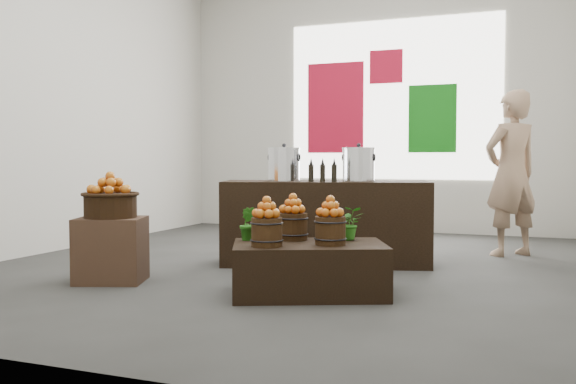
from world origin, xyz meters
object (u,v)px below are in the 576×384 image
at_px(stock_pot_left, 284,165).
at_px(stock_pot_center, 359,165).
at_px(wicker_basket, 110,206).
at_px(display_table, 309,269).
at_px(shopper, 511,173).
at_px(counter, 326,223).
at_px(crate, 111,250).

height_order(stock_pot_left, stock_pot_center, same).
distance_m(wicker_basket, stock_pot_left, 1.88).
bearing_deg(display_table, shopper, 39.21).
bearing_deg(counter, crate, -149.78).
distance_m(wicker_basket, counter, 2.22).
bearing_deg(crate, counter, 47.65).
bearing_deg(shopper, stock_pot_center, -1.80).
distance_m(crate, counter, 2.22).
bearing_deg(stock_pot_left, display_table, -60.52).
xyz_separation_m(wicker_basket, display_table, (1.84, 0.14, -0.48)).
height_order(wicker_basket, shopper, shopper).
bearing_deg(display_table, crate, 160.20).
relative_size(display_table, shopper, 0.65).
relative_size(counter, stock_pot_center, 6.47).
xyz_separation_m(counter, stock_pot_center, (0.32, 0.10, 0.60)).
distance_m(counter, stock_pot_left, 0.74).
bearing_deg(counter, shopper, 19.55).
xyz_separation_m(wicker_basket, shopper, (3.27, 2.97, 0.26)).
relative_size(stock_pot_left, stock_pot_center, 1.00).
height_order(wicker_basket, counter, counter).
bearing_deg(wicker_basket, display_table, 4.32).
distance_m(display_table, stock_pot_center, 1.80).
distance_m(stock_pot_center, shopper, 1.91).
bearing_deg(stock_pot_left, counter, 17.43).
distance_m(crate, wicker_basket, 0.40).
bearing_deg(stock_pot_center, shopper, 40.40).
xyz_separation_m(display_table, stock_pot_left, (-0.77, 1.36, 0.83)).
xyz_separation_m(display_table, shopper, (1.42, 2.83, 0.73)).
height_order(stock_pot_left, shopper, shopper).
xyz_separation_m(wicker_basket, stock_pot_left, (1.07, 1.50, 0.35)).
height_order(counter, stock_pot_left, stock_pot_left).
relative_size(stock_pot_center, shopper, 0.18).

